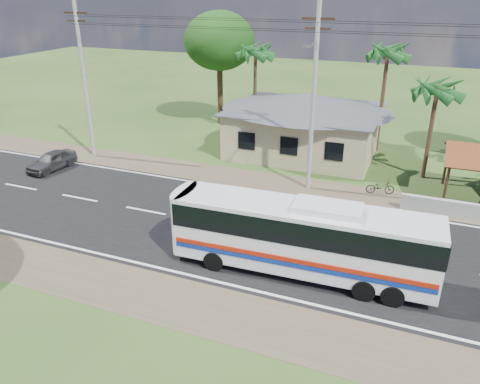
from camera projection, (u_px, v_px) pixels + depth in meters
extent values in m
plane|color=#264117|center=(220.00, 225.00, 24.28)|extent=(120.00, 120.00, 0.00)
cube|color=black|center=(220.00, 225.00, 24.27)|extent=(120.00, 10.00, 0.02)
cube|color=brown|center=(262.00, 181.00, 29.79)|extent=(120.00, 3.00, 0.01)
cube|color=brown|center=(154.00, 295.00, 18.76)|extent=(120.00, 3.00, 0.01)
cube|color=silver|center=(252.00, 191.00, 28.26)|extent=(120.00, 0.15, 0.01)
cube|color=silver|center=(176.00, 272.00, 20.28)|extent=(120.00, 0.15, 0.01)
cube|color=silver|center=(220.00, 225.00, 24.27)|extent=(120.00, 0.15, 0.01)
cube|color=#C8B785|center=(304.00, 131.00, 34.32)|extent=(10.00, 8.00, 3.20)
cube|color=#4C4F54|center=(306.00, 109.00, 33.66)|extent=(10.60, 8.60, 0.10)
pyramid|color=#4C4F54|center=(307.00, 93.00, 33.19)|extent=(12.40, 10.00, 1.20)
cube|color=black|center=(247.00, 141.00, 31.90)|extent=(1.20, 0.08, 1.20)
cube|color=black|center=(289.00, 146.00, 30.87)|extent=(1.20, 0.08, 1.20)
cube|color=black|center=(334.00, 151.00, 29.85)|extent=(1.20, 0.08, 1.20)
cylinder|color=#392815|center=(446.00, 185.00, 25.79)|extent=(0.16, 0.16, 2.60)
cylinder|color=#392815|center=(446.00, 164.00, 28.84)|extent=(0.16, 0.16, 2.60)
cube|color=#9E9E99|center=(470.00, 211.00, 24.76)|extent=(7.00, 0.30, 0.90)
cylinder|color=#9E9E99|center=(84.00, 80.00, 32.01)|extent=(0.26, 0.26, 11.00)
cube|color=#392815|center=(75.00, 13.00, 30.27)|extent=(1.80, 0.12, 0.12)
cube|color=#392815|center=(76.00, 21.00, 30.47)|extent=(1.40, 0.10, 0.10)
cylinder|color=#9E9E99|center=(313.00, 99.00, 26.55)|extent=(0.26, 0.26, 11.00)
cube|color=#392815|center=(318.00, 19.00, 24.81)|extent=(1.80, 0.12, 0.12)
cube|color=#392815|center=(318.00, 28.00, 25.01)|extent=(1.40, 0.10, 0.10)
cylinder|color=gray|center=(312.00, 44.00, 24.45)|extent=(0.08, 2.00, 0.08)
cube|color=gray|center=(308.00, 46.00, 23.60)|extent=(0.50, 0.18, 0.12)
cylinder|color=black|center=(185.00, 19.00, 27.62)|extent=(16.00, 0.02, 0.02)
cylinder|color=black|center=(473.00, 27.00, 22.33)|extent=(15.00, 0.02, 0.02)
cylinder|color=#47301E|center=(430.00, 133.00, 29.16)|extent=(0.28, 0.28, 6.00)
cylinder|color=#47301E|center=(382.00, 101.00, 33.87)|extent=(0.28, 0.28, 7.50)
cylinder|color=#47301E|center=(255.00, 92.00, 37.81)|extent=(0.28, 0.28, 7.00)
cylinder|color=#47301E|center=(220.00, 90.00, 41.08)|extent=(0.50, 0.50, 5.95)
ellipsoid|color=#163A10|center=(219.00, 41.00, 39.39)|extent=(6.00, 6.00, 4.92)
cube|color=silver|center=(303.00, 237.00, 19.54)|extent=(10.98, 2.71, 2.72)
cube|color=black|center=(304.00, 223.00, 19.27)|extent=(11.03, 2.76, 1.00)
cube|color=black|center=(185.00, 210.00, 21.07)|extent=(0.19, 2.09, 1.63)
cube|color=#991B09|center=(296.00, 261.00, 18.75)|extent=(10.71, 0.47, 0.20)
cube|color=navy|center=(296.00, 266.00, 18.84)|extent=(10.71, 0.47, 0.20)
cube|color=silver|center=(328.00, 208.00, 18.66)|extent=(2.78, 1.56, 0.27)
cylinder|color=black|center=(214.00, 261.00, 20.29)|extent=(0.92, 0.35, 0.91)
cylinder|color=black|center=(231.00, 238.00, 22.09)|extent=(0.92, 0.35, 0.91)
cylinder|color=black|center=(364.00, 290.00, 18.34)|extent=(0.92, 0.35, 0.91)
cylinder|color=black|center=(369.00, 263.00, 20.14)|extent=(0.92, 0.35, 0.91)
cylinder|color=black|center=(393.00, 296.00, 18.01)|extent=(0.92, 0.35, 0.91)
cylinder|color=black|center=(395.00, 268.00, 19.80)|extent=(0.92, 0.35, 0.91)
imported|color=black|center=(380.00, 187.00, 27.80)|extent=(1.75, 1.00, 0.87)
imported|color=#2A2A2D|center=(52.00, 161.00, 31.45)|extent=(1.72, 3.72, 1.24)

